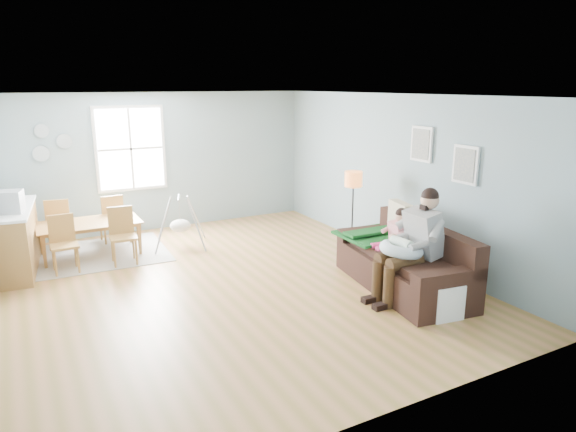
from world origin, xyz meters
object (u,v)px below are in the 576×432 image
chair_sw (63,240)px  counter (17,239)px  chair_ne (112,216)px  monitor (9,202)px  father (413,241)px  storage_cube (442,300)px  chair_se (122,232)px  toddler (395,233)px  chair_nw (59,221)px  floor_lamp (353,186)px  dining_table (91,239)px  baby_swing (180,225)px  sofa (406,266)px

chair_sw → counter: counter is taller
chair_ne → monitor: bearing=-144.2°
father → chair_ne: father is taller
storage_cube → chair_se: 5.07m
toddler → chair_nw: bearing=135.5°
storage_cube → chair_sw: (-3.98, 4.04, 0.28)m
floor_lamp → dining_table: bearing=152.6°
dining_table → floor_lamp: bearing=-27.4°
chair_ne → baby_swing: 1.32m
sofa → dining_table: (-3.76, 3.67, -0.04)m
chair_se → chair_nw: bearing=124.3°
sofa → chair_sw: 5.23m
counter → baby_swing: counter is taller
storage_cube → counter: size_ratio=0.24×
toddler → floor_lamp: (0.25, 1.39, 0.42)m
sofa → chair_ne: 5.38m
toddler → chair_sw: toddler is taller
chair_nw → monitor: (-0.70, -1.19, 0.66)m
chair_ne → counter: (-1.57, -0.81, 0.00)m
father → dining_table: size_ratio=0.92×
chair_sw → monitor: monitor is taller
chair_se → counter: bearing=165.4°
dining_table → chair_se: 0.78m
storage_cube → toddler: bearing=80.8°
monitor → storage_cube: bearing=-41.2°
counter → storage_cube: bearing=-43.6°
chair_sw → chair_se: (0.89, -0.03, 0.02)m
toddler → counter: size_ratio=0.47×
baby_swing → storage_cube: bearing=-65.2°
father → chair_sw: father is taller
storage_cube → chair_se: (-3.10, 4.01, 0.30)m
father → toddler: (0.13, 0.54, -0.04)m
chair_nw → monitor: bearing=-120.6°
chair_nw → chair_ne: bearing=-2.0°
sofa → chair_ne: sofa is taller
storage_cube → baby_swing: (-2.02, 4.38, 0.18)m
chair_sw → chair_nw: bearing=88.0°
monitor → counter: bearing=85.7°
chair_se → chair_sw: bearing=178.1°
storage_cube → baby_swing: 4.82m
counter → toddler: bearing=-33.8°
sofa → dining_table: bearing=135.7°
toddler → chair_nw: 5.80m
counter → monitor: size_ratio=4.49×
chair_nw → counter: 1.08m
toddler → baby_swing: toddler is taller
father → counter: (-4.67, 3.75, -0.29)m
father → toddler: size_ratio=1.73×
floor_lamp → counter: size_ratio=0.77×
dining_table → counter: size_ratio=0.89×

